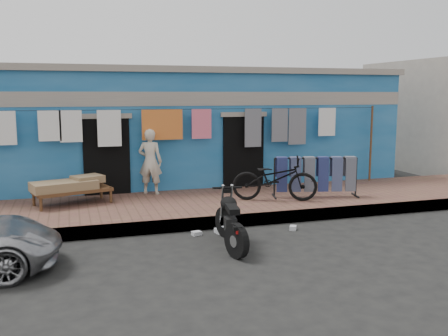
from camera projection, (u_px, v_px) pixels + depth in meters
ground at (258, 250)px, 8.62m from camera, size 80.00×80.00×0.00m
sidewalk at (211, 206)px, 11.44m from camera, size 28.00×3.00×0.25m
curb at (231, 221)px, 10.07m from camera, size 28.00×0.10×0.25m
building at (175, 127)px, 14.97m from camera, size 12.20×5.20×3.36m
clothesline at (184, 129)px, 12.27m from camera, size 10.06×0.06×2.10m
seated_person at (150, 162)px, 12.08m from camera, size 0.68×0.58×1.59m
bicycle at (275, 174)px, 11.37m from camera, size 2.03×1.36×1.24m
motorcycle at (231, 219)px, 8.72m from camera, size 1.03×1.72×1.00m
charpoy at (73, 191)px, 11.02m from camera, size 2.16×1.75×0.58m
jeans_rack at (315, 176)px, 11.79m from camera, size 2.26×1.39×0.99m
litter_a at (197, 233)px, 9.52m from camera, size 0.20×0.17×0.08m
litter_b at (293, 228)px, 9.89m from camera, size 0.19×0.20×0.08m
litter_c at (221, 231)px, 9.66m from camera, size 0.22×0.25×0.09m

